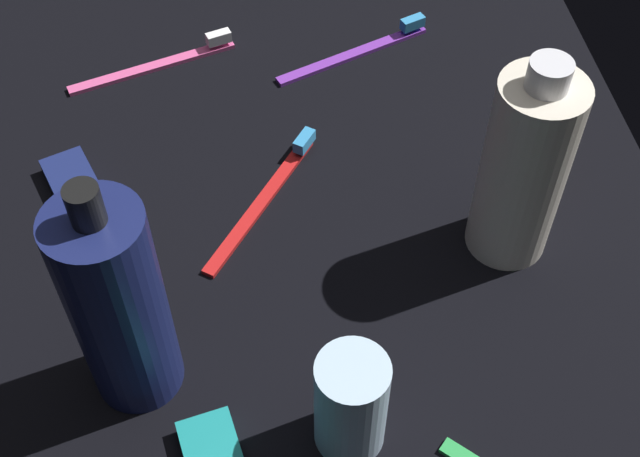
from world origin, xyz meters
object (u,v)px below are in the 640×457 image
Objects in this scene: bodywash_bottle at (524,169)px; snack_bar_orange at (525,144)px; deodorant_stick at (355,403)px; lotion_bottle at (118,306)px; toothbrush_red at (267,192)px; snack_bar_navy at (79,195)px; toothbrush_purple at (362,48)px; toothbrush_pink at (163,61)px.

snack_bar_orange is (-10.53, 4.75, -8.29)cm from bodywash_bottle.
deodorant_stick is at bearing -21.46° from snack_bar_orange.
bodywash_bottle is at bearing 136.11° from deodorant_stick.
bodywash_bottle is at bearing 106.94° from lotion_bottle.
toothbrush_red is 16.97cm from snack_bar_navy.
deodorant_stick reaches higher than snack_bar_navy.
toothbrush_purple is at bearing -162.48° from bodywash_bottle.
lotion_bottle is at bearing -113.88° from deodorant_stick.
snack_bar_orange is (-2.98, 24.97, 0.14)cm from toothbrush_red.
snack_bar_orange is (-20.13, 36.23, -8.79)cm from lotion_bottle.
toothbrush_red is at bearing 146.69° from lotion_bottle.
toothbrush_pink is 1.68× the size of snack_bar_orange.
lotion_bottle is at bearing -3.07° from toothbrush_pink.
deodorant_stick is 44.09cm from toothbrush_purple.
lotion_bottle reaches higher than snack_bar_navy.
toothbrush_purple is (-43.26, 7.43, -4.16)cm from deodorant_stick.
toothbrush_red is 0.89× the size of toothbrush_pink.
toothbrush_red is 1.49× the size of snack_bar_orange.
lotion_bottle is at bearing -45.08° from snack_bar_orange.
lotion_bottle is 1.26× the size of toothbrush_purple.
deodorant_stick is 0.62× the size of toothbrush_red.
toothbrush_red is 21.80cm from toothbrush_pink.
toothbrush_red is 22.52cm from toothbrush_purple.
toothbrush_red is (-17.15, 11.27, -8.93)cm from lotion_bottle.
snack_bar_navy is (-9.24, -37.11, -8.29)cm from bodywash_bottle.
snack_bar_orange is (16.22, 13.20, 0.14)cm from toothbrush_purple.
snack_bar_orange is at bearing 63.96° from toothbrush_pink.
lotion_bottle is at bearing -73.06° from bodywash_bottle.
bodywash_bottle is (-9.59, 31.49, -0.50)cm from lotion_bottle.
lotion_bottle is at bearing -33.31° from toothbrush_red.
lotion_bottle reaches higher than snack_bar_orange.
toothbrush_purple is 1.64× the size of snack_bar_orange.
snack_bar_orange is at bearing 119.05° from lotion_bottle.
snack_bar_navy is at bearing -140.49° from deodorant_stick.
toothbrush_purple is (0.52, 21.06, 0.00)cm from toothbrush_pink.
toothbrush_purple is at bearing 147.63° from lotion_bottle.
toothbrush_pink is at bearing -162.70° from deodorant_stick.
lotion_bottle is 2.07× the size of snack_bar_orange.
lotion_bottle reaches higher than toothbrush_pink.
toothbrush_red is 0.91× the size of toothbrush_purple.
bodywash_bottle reaches higher than deodorant_stick.
snack_bar_orange is 41.87cm from snack_bar_navy.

